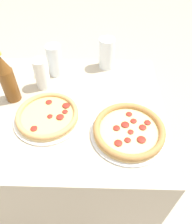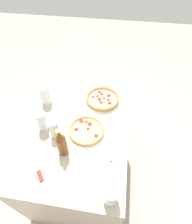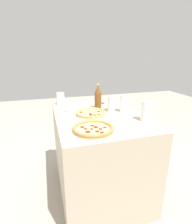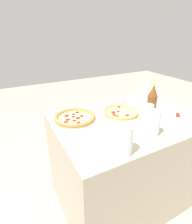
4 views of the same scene
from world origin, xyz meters
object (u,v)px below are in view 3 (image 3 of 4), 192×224
Objects in this scene: pizza_pepperoni at (91,114)px; glass_lemonade at (111,104)px; glass_red_wine at (61,99)px; pizza_veggie at (93,129)px; beer_bottle at (98,97)px; glass_cola at (146,112)px; spoon at (68,109)px; glass_orange_juice at (124,105)px; knife at (105,104)px.

glass_lemonade is at bearing 105.28° from pizza_pepperoni.
glass_red_wine is (-0.42, -0.21, 0.04)m from pizza_pepperoni.
beer_bottle is at bearing 159.44° from pizza_veggie.
glass_red_wine is 0.41m from beer_bottle.
beer_bottle is (-0.51, 0.19, 0.09)m from pizza_veggie.
glass_lemonade is at bearing 49.35° from glass_red_wine.
glass_cola is 0.71m from spoon.
glass_red_wine is at bearing -169.38° from pizza_veggie.
glass_red_wine is (-0.41, -0.52, -0.01)m from glass_orange_juice.
glass_cola is 0.66× the size of beer_bottle.
glass_red_wine is 0.88× the size of glass_lemonade.
beer_bottle reaches higher than glass_red_wine.
glass_orange_juice is 0.95× the size of spoon.
pizza_veggie is 1.93× the size of glass_orange_juice.
glass_cola is at bearing 57.31° from pizza_pepperoni.
glass_red_wine is 0.21m from spoon.
spoon is (-0.55, -0.09, -0.01)m from pizza_veggie.
glass_red_wine is at bearing -130.65° from glass_lemonade.
pizza_veggie is 0.76m from glass_red_wine.
glass_cola is at bearing 13.61° from knife.
beer_bottle reaches higher than glass_lemonade.
knife is (-0.32, 0.24, -0.01)m from pizza_pepperoni.
glass_lemonade is 0.41m from spoon.
beer_bottle reaches higher than glass_cola.
pizza_pepperoni is 1.95× the size of glass_lemonade.
spoon is (0.10, -0.41, 0.00)m from knife.
knife is (-0.56, -0.14, -0.07)m from glass_cola.
spoon is (-0.22, -0.16, -0.01)m from pizza_pepperoni.
glass_cola reaches higher than knife.
beer_bottle is at bearing 53.96° from glass_red_wine.
pizza_veggie is at bearing -79.33° from glass_cola.
glass_orange_juice is 1.07× the size of glass_lemonade.
beer_bottle is (0.24, 0.33, 0.05)m from glass_red_wine.
beer_bottle is at bearing -148.34° from glass_cola.
pizza_pepperoni is 0.94× the size of pizza_veggie.
pizza_pepperoni is 0.47m from glass_red_wine.
glass_lemonade is 0.61× the size of beer_bottle.
glass_red_wine reaches higher than pizza_veggie.
glass_orange_juice reaches higher than knife.
glass_orange_juice reaches higher than glass_lemonade.
knife is (-0.26, 0.03, -0.06)m from glass_lemonade.
glass_lemonade reaches higher than knife.
glass_cola reaches higher than spoon.
knife is at bearing -166.39° from glass_cola.
spoon is (0.20, 0.05, -0.05)m from glass_red_wine.
knife is at bearing 142.94° from pizza_pepperoni.
pizza_pepperoni is 0.23m from beer_bottle.
pizza_pepperoni is 0.32m from glass_orange_juice.
glass_orange_juice is 0.32m from knife.
glass_red_wine is at bearing -138.28° from glass_cola.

